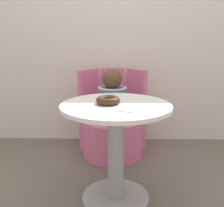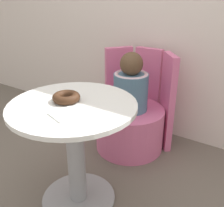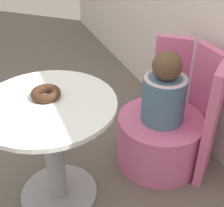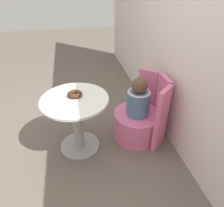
# 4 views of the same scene
# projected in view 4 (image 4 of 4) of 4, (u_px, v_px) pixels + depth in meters

# --- Properties ---
(ground_plane) EXTENTS (12.00, 12.00, 0.00)m
(ground_plane) POSITION_uv_depth(u_px,v_px,m) (79.00, 145.00, 2.39)
(ground_plane) COLOR #665B51
(back_wall) EXTENTS (6.00, 0.06, 2.40)m
(back_wall) POSITION_uv_depth(u_px,v_px,m) (186.00, 38.00, 1.92)
(back_wall) COLOR silver
(back_wall) RESTS_ON ground_plane
(round_table) EXTENTS (0.70, 0.70, 0.66)m
(round_table) POSITION_uv_depth(u_px,v_px,m) (77.00, 116.00, 2.13)
(round_table) COLOR #99999E
(round_table) RESTS_ON ground_plane
(tub_chair) EXTENTS (0.55, 0.55, 0.35)m
(tub_chair) POSITION_uv_depth(u_px,v_px,m) (136.00, 125.00, 2.43)
(tub_chair) COLOR #DB6693
(tub_chair) RESTS_ON ground_plane
(booth_backrest) EXTENTS (0.65, 0.24, 0.78)m
(booth_backrest) POSITION_uv_depth(u_px,v_px,m) (156.00, 108.00, 2.35)
(booth_backrest) COLOR #DB6693
(booth_backrest) RESTS_ON ground_plane
(child_figure) EXTENTS (0.27, 0.27, 0.45)m
(child_figure) POSITION_uv_depth(u_px,v_px,m) (138.00, 99.00, 2.23)
(child_figure) COLOR slate
(child_figure) RESTS_ON tub_chair
(donut) EXTENTS (0.15, 0.15, 0.05)m
(donut) POSITION_uv_depth(u_px,v_px,m) (75.00, 94.00, 2.04)
(donut) COLOR #3D2314
(donut) RESTS_ON round_table
(paper_napkin) EXTENTS (0.17, 0.17, 0.01)m
(paper_napkin) POSITION_uv_depth(u_px,v_px,m) (62.00, 103.00, 1.94)
(paper_napkin) COLOR white
(paper_napkin) RESTS_ON round_table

